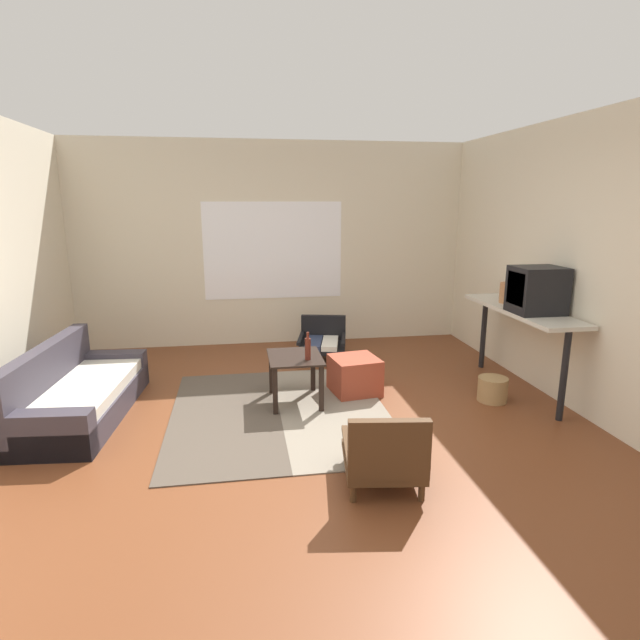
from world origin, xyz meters
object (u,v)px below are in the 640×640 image
(coffee_table, at_px, (295,366))
(console_shelf, at_px, (521,317))
(clay_vase, at_px, (509,292))
(armchair_striped_foreground, at_px, (384,455))
(armchair_by_window, at_px, (322,340))
(crt_television, at_px, (537,290))
(glass_bottle, at_px, (308,348))
(wicker_basket, at_px, (493,389))
(couch, at_px, (76,395))
(ottoman_orange, at_px, (355,375))

(coffee_table, relative_size, console_shelf, 0.38)
(clay_vase, bearing_deg, console_shelf, -90.00)
(coffee_table, relative_size, clay_vase, 1.90)
(armchair_striped_foreground, bearing_deg, armchair_by_window, 88.61)
(armchair_by_window, xyz_separation_m, crt_television, (1.80, -1.69, 0.88))
(armchair_by_window, bearing_deg, glass_bottle, -104.34)
(coffee_table, distance_m, armchair_by_window, 1.52)
(coffee_table, xyz_separation_m, armchair_striped_foreground, (0.43, -1.60, -0.13))
(coffee_table, height_order, console_shelf, console_shelf)
(wicker_basket, bearing_deg, crt_television, 1.26)
(coffee_table, xyz_separation_m, clay_vase, (2.30, 0.23, 0.62))
(couch, distance_m, ottoman_orange, 2.64)
(crt_television, xyz_separation_m, wicker_basket, (-0.38, -0.01, -0.98))
(crt_television, bearing_deg, wicker_basket, -178.74)
(couch, xyz_separation_m, glass_bottle, (2.11, -0.10, 0.37))
(ottoman_orange, distance_m, crt_television, 1.95)
(couch, distance_m, armchair_by_window, 2.90)
(glass_bottle, bearing_deg, wicker_basket, -4.78)
(ottoman_orange, relative_size, clay_vase, 1.39)
(console_shelf, height_order, crt_television, crt_television)
(coffee_table, bearing_deg, console_shelf, -0.90)
(wicker_basket, bearing_deg, glass_bottle, 175.22)
(armchair_by_window, xyz_separation_m, ottoman_orange, (0.12, -1.27, -0.03))
(couch, bearing_deg, crt_television, -3.19)
(couch, distance_m, armchair_striped_foreground, 2.90)
(coffee_table, height_order, crt_television, crt_television)
(armchair_by_window, distance_m, crt_television, 2.62)
(glass_bottle, bearing_deg, armchair_by_window, 75.66)
(armchair_by_window, bearing_deg, console_shelf, -39.08)
(armchair_by_window, distance_m, ottoman_orange, 1.27)
(coffee_table, height_order, glass_bottle, glass_bottle)
(glass_bottle, relative_size, wicker_basket, 0.93)
(armchair_striped_foreground, relative_size, clay_vase, 2.07)
(armchair_striped_foreground, height_order, console_shelf, console_shelf)
(couch, height_order, clay_vase, clay_vase)
(couch, height_order, ottoman_orange, couch)
(armchair_by_window, height_order, crt_television, crt_television)
(coffee_table, relative_size, wicker_basket, 2.16)
(console_shelf, height_order, glass_bottle, console_shelf)
(ottoman_orange, relative_size, crt_television, 1.00)
(armchair_striped_foreground, distance_m, crt_television, 2.45)
(couch, distance_m, glass_bottle, 2.15)
(crt_television, bearing_deg, armchair_striped_foreground, -144.40)
(armchair_striped_foreground, xyz_separation_m, clay_vase, (1.87, 1.84, 0.75))
(armchair_by_window, relative_size, glass_bottle, 2.78)
(clay_vase, bearing_deg, crt_television, -90.36)
(couch, height_order, wicker_basket, couch)
(glass_bottle, bearing_deg, armchair_striped_foreground, -77.72)
(couch, xyz_separation_m, coffee_table, (2.00, 0.03, 0.16))
(clay_vase, distance_m, glass_bottle, 2.26)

